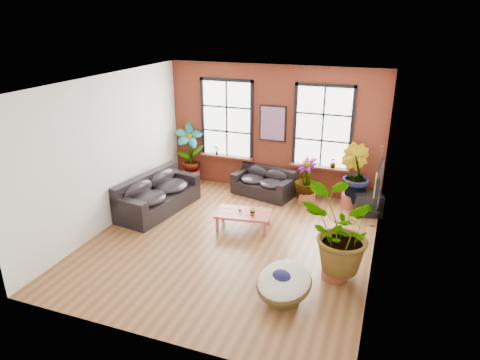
% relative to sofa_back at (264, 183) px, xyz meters
% --- Properties ---
extents(room, '(6.04, 6.54, 3.54)m').
position_rel_sofa_back_xyz_m(room, '(0.10, -2.65, 1.40)').
color(room, brown).
rests_on(room, ground).
extents(sofa_back, '(1.79, 1.16, 0.76)m').
position_rel_sofa_back_xyz_m(sofa_back, '(0.00, 0.00, 0.00)').
color(sofa_back, black).
rests_on(sofa_back, ground).
extents(sofa_left, '(1.33, 2.46, 0.92)m').
position_rel_sofa_back_xyz_m(sofa_left, '(-2.27, -1.91, 0.08)').
color(sofa_left, black).
rests_on(sofa_left, ground).
extents(coffee_table, '(1.34, 0.89, 0.48)m').
position_rel_sofa_back_xyz_m(coffee_table, '(0.14, -2.10, 0.01)').
color(coffee_table, '#A23E3A').
rests_on(coffee_table, ground).
extents(papasan_chair, '(1.29, 1.29, 0.73)m').
position_rel_sofa_back_xyz_m(papasan_chair, '(1.73, -4.45, 0.03)').
color(papasan_chair, '#4A391A').
rests_on(papasan_chair, ground).
extents(poster, '(0.74, 0.06, 0.98)m').
position_rel_sofa_back_xyz_m(poster, '(0.10, 0.38, 1.61)').
color(poster, black).
rests_on(poster, room).
extents(tv_wall_unit, '(0.13, 1.86, 1.20)m').
position_rel_sofa_back_xyz_m(tv_wall_unit, '(3.03, -2.20, 1.20)').
color(tv_wall_unit, black).
rests_on(tv_wall_unit, room).
extents(media_box, '(0.78, 0.70, 0.55)m').
position_rel_sofa_back_xyz_m(media_box, '(2.82, -0.29, -0.07)').
color(media_box, black).
rests_on(media_box, ground).
extents(pot_back_left, '(0.66, 0.66, 0.36)m').
position_rel_sofa_back_xyz_m(pot_back_left, '(-2.32, 0.16, -0.16)').
color(pot_back_left, brown).
rests_on(pot_back_left, ground).
extents(pot_back_right, '(0.65, 0.65, 0.37)m').
position_rel_sofa_back_xyz_m(pot_back_right, '(2.38, -0.01, -0.16)').
color(pot_back_right, brown).
rests_on(pot_back_right, ground).
extents(pot_right_wall, '(0.62, 0.62, 0.36)m').
position_rel_sofa_back_xyz_m(pot_right_wall, '(2.45, -3.40, -0.16)').
color(pot_right_wall, brown).
rests_on(pot_right_wall, ground).
extents(pot_mid, '(0.47, 0.47, 0.34)m').
position_rel_sofa_back_xyz_m(pot_mid, '(1.25, -0.22, -0.17)').
color(pot_mid, brown).
rests_on(pot_mid, ground).
extents(floor_plant_back_left, '(1.03, 0.90, 1.63)m').
position_rel_sofa_back_xyz_m(floor_plant_back_left, '(-2.34, 0.16, 0.62)').
color(floor_plant_back_left, '#1E5917').
rests_on(floor_plant_back_left, ground).
extents(floor_plant_back_right, '(1.07, 1.05, 1.51)m').
position_rel_sofa_back_xyz_m(floor_plant_back_right, '(2.39, 0.03, 0.56)').
color(floor_plant_back_right, '#1E5917').
rests_on(floor_plant_back_right, ground).
extents(floor_plant_right_wall, '(1.64, 1.48, 1.60)m').
position_rel_sofa_back_xyz_m(floor_plant_right_wall, '(2.48, -3.42, 0.62)').
color(floor_plant_right_wall, '#1E5917').
rests_on(floor_plant_right_wall, ground).
extents(floor_plant_mid, '(0.89, 0.89, 1.13)m').
position_rel_sofa_back_xyz_m(floor_plant_mid, '(1.21, -0.19, 0.36)').
color(floor_plant_mid, '#1E5917').
rests_on(floor_plant_mid, ground).
extents(table_plant, '(0.21, 0.19, 0.22)m').
position_rel_sofa_back_xyz_m(table_plant, '(0.40, -2.17, 0.17)').
color(table_plant, '#1E5917').
rests_on(table_plant, coffee_table).
extents(sill_plant_left, '(0.17, 0.17, 0.27)m').
position_rel_sofa_back_xyz_m(sill_plant_left, '(-1.55, 0.33, 0.69)').
color(sill_plant_left, '#1E5917').
rests_on(sill_plant_left, room).
extents(sill_plant_right, '(0.19, 0.19, 0.27)m').
position_rel_sofa_back_xyz_m(sill_plant_right, '(1.80, 0.33, 0.69)').
color(sill_plant_right, '#1E5917').
rests_on(sill_plant_right, room).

